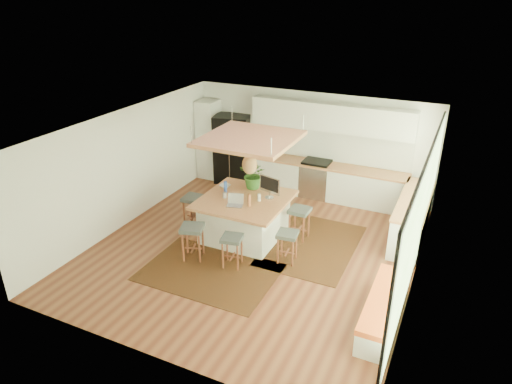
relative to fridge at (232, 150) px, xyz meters
The scene contains 35 objects.
floor 3.96m from the fridge, 55.39° to the right, with size 7.00×7.00×0.00m, color brown.
ceiling 4.24m from the fridge, 55.39° to the right, with size 7.00×7.00×0.00m, color white.
wall_back 2.25m from the fridge, ahead, with size 6.50×6.50×0.00m, color white.
wall_front 7.03m from the fridge, 71.84° to the right, with size 6.50×6.50×0.00m, color white.
wall_left 3.37m from the fridge, 108.50° to the right, with size 7.00×7.00×0.00m, color white.
wall_right 6.31m from the fridge, 30.25° to the right, with size 7.00×7.00×0.00m, color white.
window_wall 6.29m from the fridge, 30.39° to the right, with size 0.10×6.20×2.60m, color black, non-canonical shape.
pantry 0.79m from the fridge, behind, with size 0.55×0.60×2.25m, color white.
back_counter_base 2.78m from the fridge, ahead, with size 4.20×0.60×0.88m, color white.
back_counter_top 2.74m from the fridge, ahead, with size 4.24×0.64×0.05m, color #AF643E.
backsplash 2.79m from the fridge, ahead, with size 4.20×0.02×0.80m, color white.
upper_cabinets 3.00m from the fridge, ahead, with size 4.20×0.34×0.70m, color white.
range 2.52m from the fridge, ahead, with size 0.76×0.62×1.00m, color #A5A5AA, non-canonical shape.
right_counter_base 5.27m from the fridge, 12.89° to the right, with size 0.60×2.50×0.88m, color white.
right_counter_top 5.25m from the fridge, 12.89° to the right, with size 0.64×2.54×0.05m, color #AF643E.
window_bench 6.78m from the fridge, 40.39° to the right, with size 0.52×2.00×0.50m, color white, non-canonical shape.
ceiling_panel 3.54m from the fridge, 55.73° to the right, with size 1.86×1.86×0.80m, color #AF643E, non-canonical shape.
rug_near 4.78m from the fridge, 67.99° to the right, with size 2.60×1.80×0.01m, color black.
rug_right 4.22m from the fridge, 37.49° to the right, with size 1.80×2.60×0.01m, color black.
fridge is the anchor object (origin of this frame).
island 3.30m from the fridge, 57.54° to the right, with size 1.85×1.85×0.93m, color #AF643E, non-canonical shape.
stool_near_left 4.24m from the fridge, 73.45° to the right, with size 0.44×0.44×0.75m, color #3D4343, non-canonical shape.
stool_near_right 4.49m from the fridge, 62.41° to the right, with size 0.40×0.40×0.68m, color #3D4343, non-canonical shape.
stool_right_front 4.52m from the fridge, 48.06° to the right, with size 0.40×0.40×0.68m, color #3D4343, non-canonical shape.
stool_right_back 3.75m from the fridge, 38.92° to the right, with size 0.43×0.43×0.73m, color #3D4343, non-canonical shape.
stool_left_side 2.90m from the fridge, 80.86° to the right, with size 0.44×0.44×0.74m, color #3D4343, non-canonical shape.
laptop 3.60m from the fridge, 61.41° to the right, with size 0.34×0.36×0.25m, color #A5A5AA, non-canonical shape.
monitor 3.35m from the fridge, 48.14° to the right, with size 0.55×0.20×0.51m, color #A5A5AA, non-canonical shape.
microwave 0.96m from the fridge, ahead, with size 0.52×0.29×0.35m, color #A5A5AA.
island_plant 2.76m from the fridge, 51.76° to the right, with size 0.60×0.67×0.52m, color #1E4C19.
island_bowl 2.62m from the fridge, 65.98° to the right, with size 0.24×0.24×0.06m, color silver.
island_bottle_0 2.92m from the fridge, 65.63° to the right, with size 0.07×0.07×0.19m, color blue.
island_bottle_1 3.21m from the fridge, 65.03° to the right, with size 0.07×0.07×0.19m, color silver.
island_bottle_2 3.65m from the fridge, 56.75° to the right, with size 0.07×0.07×0.19m, color #A75C37.
island_bottle_3 3.43m from the fridge, 52.14° to the right, with size 0.07×0.07×0.19m, color silver.
Camera 1 is at (3.66, -7.72, 5.22)m, focal length 32.40 mm.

